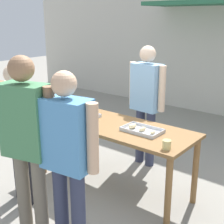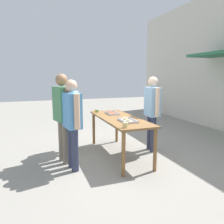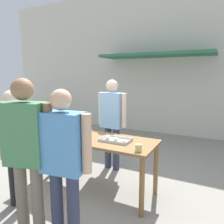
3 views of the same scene
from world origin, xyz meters
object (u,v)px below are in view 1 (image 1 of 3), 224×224
object	(u,v)px
food_tray_buns	(141,130)
person_customer_waiting_in_line	(27,134)
food_tray_sausages	(84,115)
person_customer_holding_hotdog	(18,124)
person_customer_with_cup	(67,149)
condiment_jar_ketchup	(51,113)
person_server_behind_table	(146,96)
condiment_jar_mustard	(46,112)
beer_cup	(167,145)

from	to	relation	value
food_tray_buns	person_customer_waiting_in_line	xyz separation A→B (m)	(-0.47, -1.22, 0.19)
food_tray_sausages	person_customer_waiting_in_line	size ratio (longest dim) A/B	0.23
person_customer_holding_hotdog	person_customer_waiting_in_line	bearing A→B (deg)	168.37
person_customer_with_cup	person_customer_waiting_in_line	size ratio (longest dim) A/B	0.94
person_customer_waiting_in_line	food_tray_buns	bearing A→B (deg)	-126.41
condiment_jar_ketchup	person_server_behind_table	world-z (taller)	person_server_behind_table
condiment_jar_mustard	condiment_jar_ketchup	distance (m)	0.09
condiment_jar_ketchup	person_customer_holding_hotdog	bearing A→B (deg)	-71.92
person_customer_holding_hotdog	beer_cup	bearing A→B (deg)	-141.12
condiment_jar_ketchup	person_customer_waiting_in_line	size ratio (longest dim) A/B	0.04
condiment_jar_ketchup	person_server_behind_table	distance (m)	1.36
beer_cup	person_server_behind_table	xyz separation A→B (m)	(-0.95, 1.10, 0.13)
food_tray_buns	person_server_behind_table	world-z (taller)	person_server_behind_table
condiment_jar_ketchup	person_customer_waiting_in_line	world-z (taller)	person_customer_waiting_in_line
person_customer_waiting_in_line	beer_cup	bearing A→B (deg)	-150.14
beer_cup	person_customer_waiting_in_line	distance (m)	1.36
food_tray_sausages	condiment_jar_mustard	world-z (taller)	condiment_jar_mustard
food_tray_sausages	person_customer_waiting_in_line	world-z (taller)	person_customer_waiting_in_line
person_server_behind_table	person_customer_holding_hotdog	size ratio (longest dim) A/B	1.06
food_tray_sausages	food_tray_buns	bearing A→B (deg)	0.05
condiment_jar_mustard	condiment_jar_ketchup	bearing A→B (deg)	9.09
food_tray_sausages	person_customer_with_cup	distance (m)	1.39
food_tray_buns	person_customer_with_cup	distance (m)	1.11
condiment_jar_ketchup	beer_cup	xyz separation A→B (m)	(1.74, -0.00, 0.01)
food_tray_buns	condiment_jar_ketchup	distance (m)	1.29
condiment_jar_ketchup	person_customer_waiting_in_line	distance (m)	1.26
condiment_jar_mustard	condiment_jar_ketchup	world-z (taller)	same
food_tray_buns	condiment_jar_ketchup	size ratio (longest dim) A/B	6.31
food_tray_buns	condiment_jar_ketchup	xyz separation A→B (m)	(-1.26, -0.26, 0.02)
condiment_jar_ketchup	person_customer_waiting_in_line	bearing A→B (deg)	-50.26
food_tray_buns	person_customer_waiting_in_line	distance (m)	1.32
person_customer_with_cup	person_customer_holding_hotdog	bearing A→B (deg)	-18.66
food_tray_sausages	food_tray_buns	size ratio (longest dim) A/B	0.90
food_tray_sausages	person_customer_waiting_in_line	xyz separation A→B (m)	(0.43, -1.21, 0.20)
condiment_jar_ketchup	person_server_behind_table	bearing A→B (deg)	54.28
food_tray_buns	person_customer_with_cup	bearing A→B (deg)	-92.96
food_tray_sausages	condiment_jar_mustard	size ratio (longest dim) A/B	5.70
person_server_behind_table	person_customer_waiting_in_line	xyz separation A→B (m)	(0.00, -2.05, 0.03)
person_customer_holding_hotdog	person_customer_with_cup	size ratio (longest dim) A/B	0.97
condiment_jar_mustard	person_customer_waiting_in_line	distance (m)	1.30
condiment_jar_ketchup	food_tray_buns	bearing A→B (deg)	11.62
food_tray_buns	beer_cup	distance (m)	0.55
person_customer_with_cup	person_customer_waiting_in_line	world-z (taller)	person_customer_waiting_in_line
food_tray_buns	person_customer_holding_hotdog	world-z (taller)	person_customer_holding_hotdog
condiment_jar_mustard	beer_cup	size ratio (longest dim) A/B	0.77
food_tray_sausages	person_customer_with_cup	bearing A→B (deg)	-52.42
food_tray_buns	condiment_jar_mustard	size ratio (longest dim) A/B	6.31
person_customer_waiting_in_line	person_customer_with_cup	bearing A→B (deg)	-179.30
person_customer_holding_hotdog	person_customer_with_cup	bearing A→B (deg)	-174.68
person_server_behind_table	person_customer_with_cup	bearing A→B (deg)	-72.18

